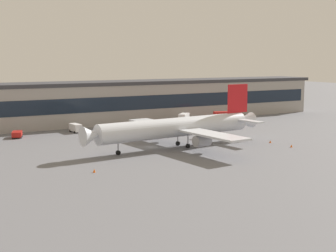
# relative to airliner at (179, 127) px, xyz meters

# --- Properties ---
(ground_plane) EXTENTS (600.00, 600.00, 0.00)m
(ground_plane) POSITION_rel_airliner_xyz_m (-6.13, 3.46, -5.14)
(ground_plane) COLOR slate
(terminal_building) EXTENTS (191.49, 16.94, 14.38)m
(terminal_building) POSITION_rel_airliner_xyz_m (-6.13, 52.77, 2.07)
(terminal_building) COLOR #9E9993
(terminal_building) RESTS_ON ground_plane
(airliner) EXTENTS (51.27, 43.99, 15.27)m
(airliner) POSITION_rel_airliner_xyz_m (0.00, 0.00, 0.00)
(airliner) COLOR silver
(airliner) RESTS_ON ground_plane
(stair_truck) EXTENTS (6.02, 5.85, 3.55)m
(stair_truck) POSITION_rel_airliner_xyz_m (23.89, 36.79, -3.16)
(stair_truck) COLOR white
(stair_truck) RESTS_ON ground_plane
(belt_loader) EXTENTS (3.59, 6.70, 1.95)m
(belt_loader) POSITION_rel_airliner_xyz_m (9.14, 33.06, -3.99)
(belt_loader) COLOR red
(belt_loader) RESTS_ON ground_plane
(crew_van) EXTENTS (2.62, 5.36, 2.55)m
(crew_van) POSITION_rel_airliner_xyz_m (-14.52, 36.74, -3.68)
(crew_van) COLOR white
(crew_van) RESTS_ON ground_plane
(pushback_tractor) EXTENTS (3.87, 5.34, 1.75)m
(pushback_tractor) POSITION_rel_airliner_xyz_m (-32.15, 35.42, -4.09)
(pushback_tractor) COLOR red
(pushback_tractor) RESTS_ON ground_plane
(catering_truck) EXTENTS (7.65, 4.72, 4.15)m
(catering_truck) POSITION_rel_airliner_xyz_m (36.66, 30.70, -2.85)
(catering_truck) COLOR red
(catering_truck) RESTS_ON ground_plane
(traffic_cone_0) EXTENTS (0.57, 0.57, 0.71)m
(traffic_cone_0) POSITION_rel_airliner_xyz_m (-28.24, -14.98, -4.79)
(traffic_cone_0) COLOR #F2590C
(traffic_cone_0) RESTS_ON ground_plane
(traffic_cone_1) EXTENTS (0.56, 0.56, 0.71)m
(traffic_cone_1) POSITION_rel_airliner_xyz_m (24.68, -13.99, -4.79)
(traffic_cone_1) COLOR #F2590C
(traffic_cone_1) RESTS_ON ground_plane
(traffic_cone_2) EXTENTS (0.54, 0.54, 0.67)m
(traffic_cone_2) POSITION_rel_airliner_xyz_m (24.46, -6.37, -4.81)
(traffic_cone_2) COLOR #F2590C
(traffic_cone_2) RESTS_ON ground_plane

